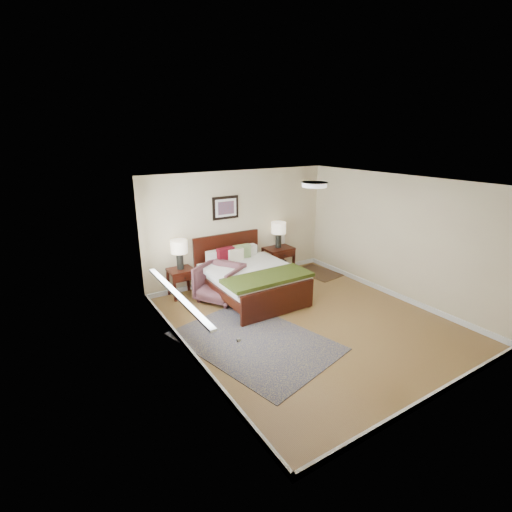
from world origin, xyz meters
name	(u,v)px	position (x,y,z in m)	size (l,w,h in m)	color
floor	(308,321)	(0.00, 0.00, 0.00)	(5.00, 5.00, 0.00)	olive
back_wall	(239,227)	(0.00, 2.50, 1.25)	(4.50, 0.04, 2.50)	beige
front_wall	(449,312)	(0.00, -2.50, 1.25)	(4.50, 0.04, 2.50)	beige
left_wall	(188,282)	(-2.25, 0.00, 1.25)	(0.04, 5.00, 2.50)	beige
right_wall	(397,237)	(2.25, 0.00, 1.25)	(0.04, 5.00, 2.50)	beige
ceiling	(315,182)	(0.00, 0.00, 2.50)	(4.50, 5.00, 0.02)	white
window	(173,259)	(-2.20, 0.70, 1.38)	(0.11, 2.72, 1.32)	silver
door	(254,351)	(-2.23, -1.75, 1.07)	(0.06, 1.00, 2.18)	silver
ceil_fixture	(314,184)	(0.00, 0.00, 2.47)	(0.44, 0.44, 0.08)	white
bed	(249,273)	(-0.35, 1.47, 0.52)	(1.72, 2.08, 1.12)	#381308
wall_art	(226,208)	(-0.35, 2.47, 1.72)	(0.62, 0.05, 0.50)	black
nightstand_left	(181,275)	(-1.53, 2.25, 0.47)	(0.50, 0.45, 0.60)	#381308
nightstand_right	(278,258)	(0.93, 2.26, 0.39)	(0.67, 0.50, 0.66)	#381308
lamp_left	(179,249)	(-1.53, 2.27, 1.02)	(0.34, 0.34, 0.61)	black
lamp_right	(279,230)	(0.93, 2.27, 1.09)	(0.34, 0.34, 0.61)	black
armchair	(220,283)	(-0.95, 1.66, 0.38)	(0.81, 0.83, 0.76)	brown
rug_persian	(255,341)	(-1.19, -0.09, 0.01)	(1.80, 2.54, 0.01)	#0C103E
rug_navy	(318,272)	(1.80, 1.80, 0.01)	(0.72, 1.08, 0.01)	black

